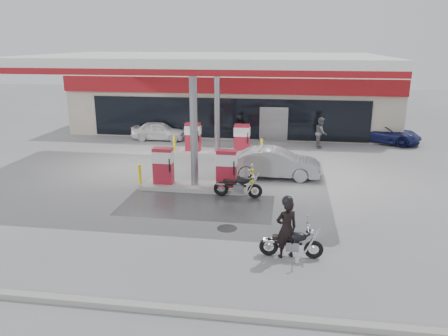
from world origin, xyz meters
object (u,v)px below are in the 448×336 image
object	(u,v)px
parked_motorcycle	(239,186)
sedan_white	(159,131)
biker_main	(286,229)
main_motorcycle	(292,244)
attendant	(321,133)
pump_island_near	(195,173)
pump_island_far	(217,142)
parked_car_right	(385,134)
parked_car_left	(104,121)
hatchback_silver	(275,163)
biker_walking	(239,129)

from	to	relation	value
parked_motorcycle	sedan_white	xyz separation A→B (m)	(-6.40, 10.00, 0.14)
biker_main	main_motorcycle	bearing A→B (deg)	157.20
biker_main	attendant	bearing A→B (deg)	-121.58
pump_island_near	pump_island_far	bearing A→B (deg)	90.00
sedan_white	parked_car_right	distance (m)	14.43
main_motorcycle	parked_car_left	bearing A→B (deg)	127.02
hatchback_silver	parked_car_left	distance (m)	16.04
hatchback_silver	biker_walking	size ratio (longest dim) A/B	2.52
main_motorcycle	attendant	bearing A→B (deg)	83.06
pump_island_far	biker_main	world-z (taller)	biker_main
biker_main	parked_motorcycle	distance (m)	5.37
parked_car_right	pump_island_near	bearing A→B (deg)	159.33
sedan_white	pump_island_far	bearing A→B (deg)	-126.00
main_motorcycle	hatchback_silver	size ratio (longest dim) A/B	0.45
pump_island_near	parked_car_left	bearing A→B (deg)	127.83
attendant	parked_motorcycle	bearing A→B (deg)	161.01
pump_island_far	biker_main	xyz separation A→B (m)	(4.02, -11.76, 0.20)
parked_motorcycle	sedan_white	size ratio (longest dim) A/B	0.58
pump_island_far	main_motorcycle	world-z (taller)	pump_island_far
main_motorcycle	hatchback_silver	distance (m)	8.00
pump_island_far	sedan_white	bearing A→B (deg)	143.81
pump_island_far	attendant	world-z (taller)	attendant
attendant	hatchback_silver	distance (m)	6.89
hatchback_silver	parked_car_right	world-z (taller)	hatchback_silver
pump_island_near	main_motorcycle	distance (m)	7.14
main_motorcycle	biker_main	distance (m)	0.51
pump_island_near	biker_walking	world-z (taller)	pump_island_near
attendant	parked_car_right	distance (m)	4.55
main_motorcycle	hatchback_silver	bearing A→B (deg)	95.67
sedan_white	parked_car_left	size ratio (longest dim) A/B	0.79
biker_main	biker_walking	size ratio (longest dim) A/B	1.08
parked_motorcycle	parked_car_left	distance (m)	17.10
parked_motorcycle	parked_car_left	bearing A→B (deg)	134.82
sedan_white	hatchback_silver	world-z (taller)	hatchback_silver
parked_motorcycle	hatchback_silver	distance (m)	3.30
biker_main	parked_car_left	distance (m)	22.22
pump_island_near	hatchback_silver	bearing A→B (deg)	33.02
parked_motorcycle	attendant	world-z (taller)	attendant
attendant	biker_main	bearing A→B (deg)	175.96
parked_car_left	biker_walking	distance (m)	10.53
parked_motorcycle	attendant	size ratio (longest dim) A/B	1.11
pump_island_far	sedan_white	world-z (taller)	pump_island_far
parked_motorcycle	attendant	bearing A→B (deg)	70.93
pump_island_near	parked_car_right	xyz separation A→B (m)	(10.00, 10.53, -0.11)
main_motorcycle	biker_walking	world-z (taller)	biker_walking
sedan_white	biker_main	bearing A→B (deg)	-150.51
parked_car_left	biker_walking	bearing A→B (deg)	-86.71
sedan_white	hatchback_silver	size ratio (longest dim) A/B	0.84
biker_main	biker_walking	world-z (taller)	biker_main
sedan_white	main_motorcycle	bearing A→B (deg)	-149.94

